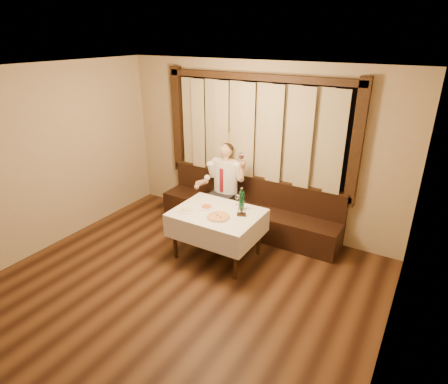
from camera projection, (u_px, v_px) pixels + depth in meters
The scene contains 10 objects.
room at pixel (186, 180), 4.63m from camera, with size 5.01×6.01×2.81m.
banquette at pixel (248, 212), 6.48m from camera, with size 3.20×0.61×0.94m.
dining_table at pixel (217, 218), 5.54m from camera, with size 1.27×0.97×0.76m.
pizza at pixel (218, 217), 5.32m from camera, with size 0.34×0.34×0.04m.
pasta_red at pixel (207, 206), 5.61m from camera, with size 0.24×0.24×0.08m.
pasta_cream at pixel (187, 208), 5.52m from camera, with size 0.26×0.26×0.09m.
green_bottle at pixel (242, 201), 5.50m from camera, with size 0.08×0.08×0.35m.
table_wine_glass at pixel (237, 197), 5.66m from camera, with size 0.07×0.07×0.18m.
cruet_caddy at pixel (241, 213), 5.36m from camera, with size 0.14×0.11×0.14m.
seated_man at pixel (224, 180), 6.40m from camera, with size 0.83×0.62×1.48m.
Camera 1 is at (2.61, -2.49, 3.19)m, focal length 30.00 mm.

